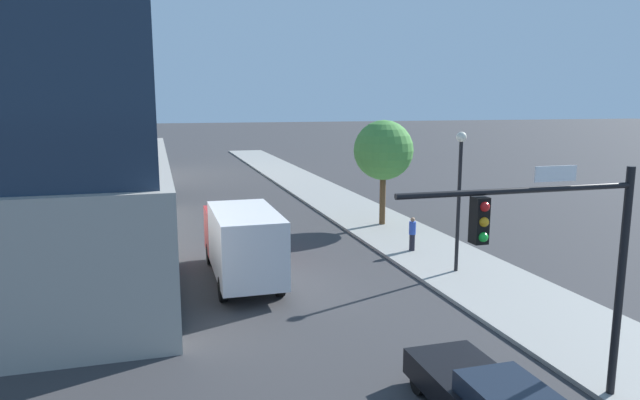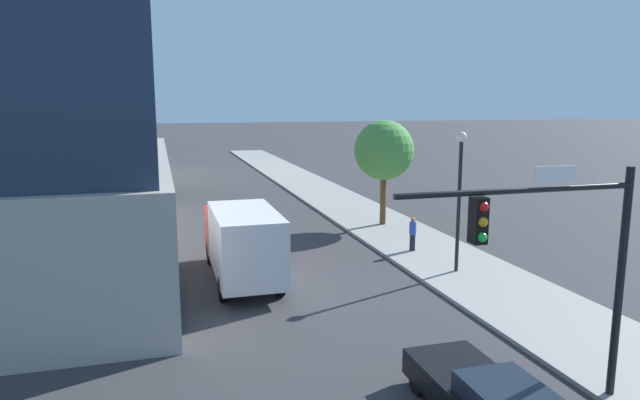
% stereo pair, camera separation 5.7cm
% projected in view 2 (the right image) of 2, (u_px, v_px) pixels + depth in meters
% --- Properties ---
extents(sidewalk, '(4.93, 120.00, 0.15)m').
position_uv_depth(sidewalk, '(421.00, 247.00, 29.30)').
color(sidewalk, gray).
rests_on(sidewalk, ground).
extents(construction_building, '(15.70, 16.58, 32.31)m').
position_uv_depth(construction_building, '(55.00, 31.00, 52.83)').
color(construction_building, '#B2AFA8').
rests_on(construction_building, ground).
extents(traffic_light_pole, '(6.18, 0.48, 5.91)m').
position_uv_depth(traffic_light_pole, '(557.00, 243.00, 13.20)').
color(traffic_light_pole, black).
rests_on(traffic_light_pole, sidewalk).
extents(street_lamp, '(0.44, 0.44, 6.09)m').
position_uv_depth(street_lamp, '(460.00, 182.00, 24.20)').
color(street_lamp, black).
rests_on(street_lamp, sidewalk).
extents(street_tree, '(3.57, 3.57, 6.28)m').
position_uv_depth(street_tree, '(384.00, 151.00, 33.63)').
color(street_tree, brown).
rests_on(street_tree, sidewalk).
extents(car_black, '(1.92, 4.60, 1.43)m').
position_uv_depth(car_black, '(485.00, 398.00, 13.13)').
color(car_black, black).
rests_on(car_black, ground).
extents(box_truck, '(2.49, 7.65, 3.19)m').
position_uv_depth(box_truck, '(242.00, 240.00, 23.66)').
color(box_truck, '#B21E1E').
rests_on(box_truck, ground).
extents(pedestrian_blue_shirt, '(0.34, 0.34, 1.69)m').
position_uv_depth(pedestrian_blue_shirt, '(413.00, 234.00, 28.13)').
color(pedestrian_blue_shirt, black).
rests_on(pedestrian_blue_shirt, sidewalk).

